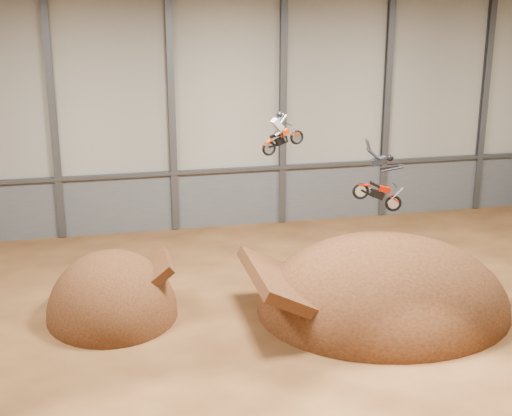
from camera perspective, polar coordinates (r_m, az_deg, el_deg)
The scene contains 13 objects.
floor at distance 30.78m, azimuth 3.07°, elevation -9.84°, with size 40.00×40.00×0.00m, color #522F16.
back_wall at distance 42.67m, azimuth -2.28°, elevation 7.64°, with size 40.00×0.10×14.00m, color #AAA697.
lower_band_back at distance 43.72m, azimuth -2.18°, elevation 0.82°, with size 39.80×0.18×3.50m, color #5B5F64.
steel_rail at distance 43.11m, azimuth -2.17°, elevation 3.06°, with size 39.80×0.35×0.20m, color #47494F.
steel_column_1 at distance 41.85m, azimuth -15.92°, elevation 6.84°, with size 0.40×0.36×13.90m, color #47494F.
steel_column_2 at distance 42.00m, azimuth -6.74°, elevation 7.40°, with size 0.40×0.36×13.90m, color #47494F.
steel_column_3 at distance 43.20m, azimuth 2.16°, elevation 7.76°, with size 0.40×0.36×13.90m, color #47494F.
steel_column_4 at distance 45.35m, azimuth 10.41°, elevation 7.93°, with size 0.40×0.36×13.90m, color #47494F.
steel_column_5 at distance 48.34m, azimuth 17.78°, elevation 7.95°, with size 0.40×0.36×13.90m, color #47494F.
takeoff_ramp at distance 32.86m, azimuth -11.37°, elevation -8.36°, with size 5.78×6.67×5.78m, color #3C1E0F.
landing_ramp at distance 33.28m, azimuth 10.10°, elevation -7.95°, with size 11.52×10.19×6.65m, color #3C1E0F.
fmx_rider_a at distance 31.03m, azimuth 2.33°, elevation 6.36°, with size 2.03×0.77×1.84m, color #E13300, non-canonical shape.
fmx_rider_b at distance 32.73m, azimuth 9.51°, elevation 2.54°, with size 3.16×0.90×2.71m, color red, non-canonical shape.
Camera 1 is at (-7.64, -26.42, 13.81)m, focal length 50.00 mm.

